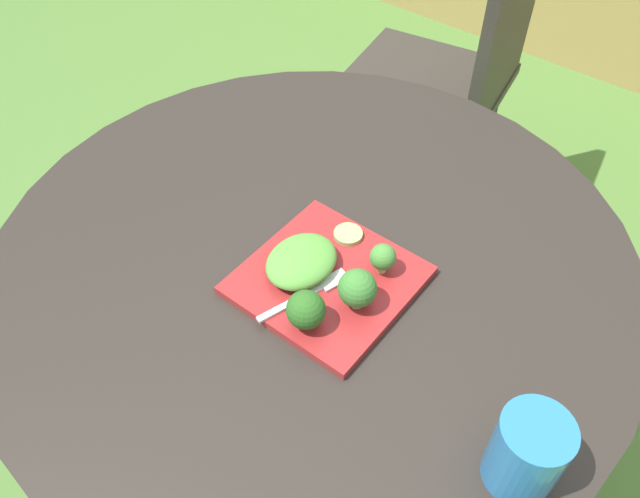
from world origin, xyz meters
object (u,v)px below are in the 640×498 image
at_px(patio_chair, 458,65).
at_px(salad_plate, 328,280).
at_px(fork, 312,292).
at_px(drinking_glass, 526,455).

distance_m(patio_chair, salad_plate, 1.02).
bearing_deg(patio_chair, fork, -73.82).
height_order(salad_plate, fork, fork).
height_order(salad_plate, drinking_glass, drinking_glass).
xyz_separation_m(patio_chair, fork, (0.29, -0.99, 0.21)).
relative_size(salad_plate, drinking_glass, 2.08).
bearing_deg(patio_chair, drinking_glass, -58.23).
bearing_deg(drinking_glass, patio_chair, 121.77).
bearing_deg(drinking_glass, salad_plate, 165.49).
bearing_deg(salad_plate, drinking_glass, -14.51).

